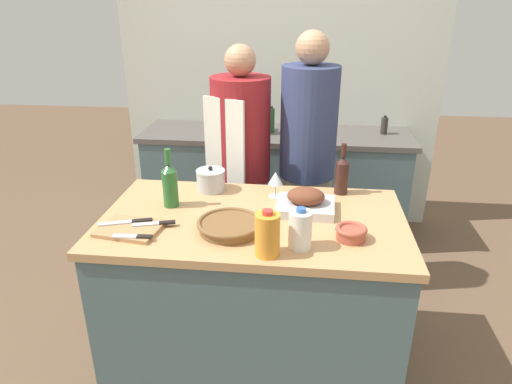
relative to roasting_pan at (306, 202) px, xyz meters
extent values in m
plane|color=brown|center=(-0.25, -0.10, -0.94)|extent=(12.00, 12.00, 0.00)
cube|color=#4C666B|center=(-0.25, -0.10, -0.52)|extent=(1.42, 0.82, 0.86)
cube|color=tan|center=(-0.25, -0.10, -0.07)|extent=(1.47, 0.84, 0.04)
cube|color=#4C666B|center=(-0.25, 1.45, -0.52)|extent=(2.07, 0.58, 0.84)
cube|color=#56514C|center=(-0.25, 1.45, -0.08)|extent=(2.14, 0.60, 0.04)
cube|color=silver|center=(-0.25, 1.80, 0.33)|extent=(2.64, 0.10, 2.55)
cube|color=#BCBCC1|center=(0.00, 0.00, -0.02)|extent=(0.30, 0.25, 0.04)
ellipsoid|color=brown|center=(0.00, 0.00, 0.03)|extent=(0.19, 0.15, 0.09)
cylinder|color=brown|center=(-0.34, -0.25, -0.03)|extent=(0.28, 0.28, 0.04)
torus|color=brown|center=(-0.34, -0.25, 0.00)|extent=(0.30, 0.30, 0.02)
cube|color=#AD7F51|center=(-0.79, -0.30, -0.04)|extent=(0.30, 0.25, 0.02)
cylinder|color=#B7B7BC|center=(-0.52, 0.21, 0.01)|extent=(0.15, 0.15, 0.10)
cylinder|color=#B7B7BC|center=(-0.52, 0.21, 0.06)|extent=(0.16, 0.16, 0.01)
sphere|color=black|center=(-0.52, 0.21, 0.08)|extent=(0.02, 0.02, 0.02)
cylinder|color=#A84C38|center=(0.20, -0.27, -0.02)|extent=(0.13, 0.13, 0.05)
torus|color=#A84C38|center=(0.20, -0.27, 0.00)|extent=(0.14, 0.14, 0.02)
cylinder|color=orange|center=(-0.15, -0.44, 0.05)|extent=(0.10, 0.10, 0.18)
cylinder|color=red|center=(-0.15, -0.44, 0.15)|extent=(0.04, 0.04, 0.02)
cylinder|color=white|center=(-0.02, -0.36, 0.04)|extent=(0.10, 0.10, 0.17)
cylinder|color=#3360B2|center=(-0.02, -0.36, 0.13)|extent=(0.04, 0.04, 0.02)
cylinder|color=#28662D|center=(-0.68, -0.01, 0.05)|extent=(0.08, 0.08, 0.19)
cone|color=#28662D|center=(-0.68, -0.01, 0.16)|extent=(0.08, 0.08, 0.04)
cylinder|color=#28662D|center=(-0.68, -0.01, 0.22)|extent=(0.03, 0.03, 0.08)
cylinder|color=#381E19|center=(0.19, 0.24, 0.04)|extent=(0.07, 0.07, 0.17)
cone|color=#381E19|center=(0.19, 0.24, 0.14)|extent=(0.07, 0.07, 0.03)
cylinder|color=#381E19|center=(0.19, 0.24, 0.20)|extent=(0.03, 0.03, 0.07)
cylinder|color=silver|center=(-0.16, 0.16, -0.04)|extent=(0.07, 0.07, 0.00)
cylinder|color=silver|center=(-0.16, 0.16, -0.01)|extent=(0.01, 0.01, 0.07)
cone|color=silver|center=(-0.16, 0.16, 0.06)|extent=(0.08, 0.08, 0.07)
cube|color=#B7B7BC|center=(-0.87, -0.27, -0.03)|extent=(0.15, 0.08, 0.01)
cube|color=black|center=(-0.76, -0.23, -0.03)|extent=(0.10, 0.06, 0.01)
cube|color=#B7B7BC|center=(-0.73, -0.27, -0.03)|extent=(0.12, 0.06, 0.01)
cube|color=black|center=(-0.63, -0.24, -0.03)|extent=(0.08, 0.05, 0.01)
cube|color=#B7B7BC|center=(-0.78, -0.39, -0.03)|extent=(0.11, 0.04, 0.01)
cube|color=black|center=(-0.69, -0.38, -0.03)|extent=(0.07, 0.03, 0.01)
cube|color=#333842|center=(-0.54, 1.48, -0.04)|extent=(0.18, 0.14, 0.05)
cylinder|color=#B7B7BC|center=(-0.56, 1.48, 0.03)|extent=(0.13, 0.13, 0.09)
cube|color=#333842|center=(-0.47, 1.48, 0.06)|extent=(0.05, 0.08, 0.15)
cube|color=#333842|center=(-0.54, 1.48, 0.18)|extent=(0.17, 0.08, 0.08)
cylinder|color=#234C28|center=(-0.29, 1.44, 0.03)|extent=(0.05, 0.05, 0.19)
cylinder|color=black|center=(-0.29, 1.44, 0.14)|extent=(0.02, 0.02, 0.02)
cylinder|color=#234C28|center=(-0.37, 1.38, 0.03)|extent=(0.05, 0.05, 0.18)
cylinder|color=black|center=(-0.37, 1.38, 0.13)|extent=(0.02, 0.02, 0.02)
cylinder|color=#332D28|center=(0.60, 1.50, 0.00)|extent=(0.05, 0.05, 0.13)
cylinder|color=black|center=(0.60, 1.50, 0.08)|extent=(0.02, 0.02, 0.02)
cube|color=beige|center=(-0.42, 0.68, -0.55)|extent=(0.36, 0.32, 0.78)
cylinder|color=maroon|center=(-0.42, 0.68, 0.17)|extent=(0.37, 0.37, 0.65)
sphere|color=tan|center=(-0.42, 0.68, 0.59)|extent=(0.19, 0.19, 0.19)
cube|color=silver|center=(-0.50, 0.53, -0.02)|extent=(0.27, 0.14, 0.83)
cube|color=beige|center=(0.00, 0.70, -0.53)|extent=(0.32, 0.26, 0.82)
cylinder|color=navy|center=(0.00, 0.70, 0.22)|extent=(0.35, 0.35, 0.69)
sphere|color=tan|center=(0.00, 0.70, 0.66)|extent=(0.20, 0.20, 0.20)
camera|label=1|loc=(-0.02, -2.06, 0.94)|focal=32.00mm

